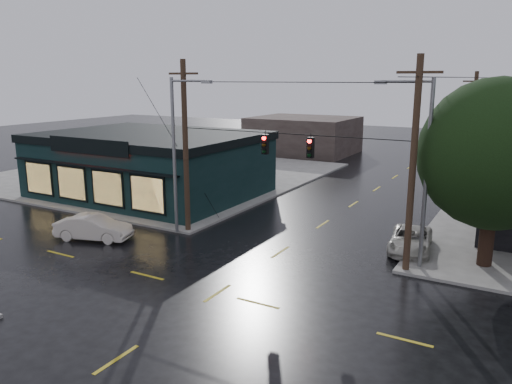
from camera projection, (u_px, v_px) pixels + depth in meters
The scene contains 15 objects.
ground_plane at pixel (218, 293), 21.59m from camera, with size 160.00×160.00×0.00m, color black.
sidewalk_nw at pixel (161, 174), 48.15m from camera, with size 28.00×28.00×0.15m, color slate.
pizza_shop at pixel (150, 163), 39.21m from camera, with size 16.30×12.34×4.90m.
corner_tree at pixel (496, 154), 23.26m from camera, with size 7.15×7.15×9.06m.
utility_pole_nw at pixel (188, 232), 30.23m from camera, with size 2.00×0.32×10.15m, color #321F16, non-canonical shape.
utility_pole_ne at pixel (405, 272), 23.98m from camera, with size 2.00×0.32×10.15m, color #321F16, non-canonical shape.
utility_pole_far_a at pixel (466, 188), 42.21m from camera, with size 2.00×0.32×9.65m, color #321F16, non-canonical shape.
utility_pole_far_b at pixel (489, 157), 59.17m from camera, with size 2.00×0.32×9.15m, color #321F16, non-canonical shape.
utility_pole_far_c at pixel (501, 139), 76.13m from camera, with size 2.00×0.32×9.15m, color #321F16, non-canonical shape.
span_signal_assembly at pixel (287, 145), 25.79m from camera, with size 13.00×0.48×1.23m.
streetlight_nw at pixel (177, 234), 29.78m from camera, with size 5.40×0.30×9.15m, color gray, non-canonical shape.
streetlight_ne at pixel (419, 269), 24.33m from camera, with size 5.40×0.30×9.15m, color gray, non-canonical shape.
bg_building_west at pixel (303, 135), 61.75m from camera, with size 12.00×10.00×4.40m, color #352927.
sedan_cream at pixel (93, 228), 28.63m from camera, with size 1.52×4.36×1.44m, color beige.
suv_silver at pixel (411, 240), 26.74m from camera, with size 2.09×4.52×1.26m, color #B8B6AA.
Camera 1 is at (11.35, -16.64, 9.10)m, focal length 35.00 mm.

